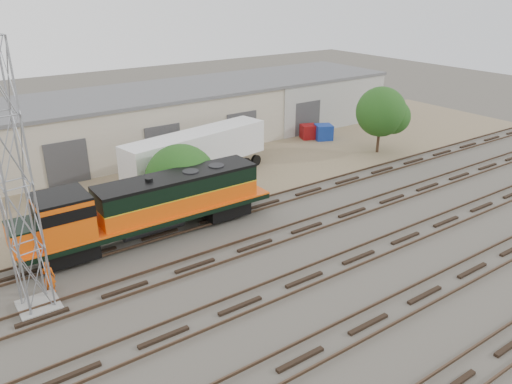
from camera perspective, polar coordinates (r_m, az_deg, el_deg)
ground at (r=28.56m, az=1.61°, el=-7.44°), size 140.00×140.00×0.00m
dirt_strip at (r=40.41m, az=-11.15°, el=1.49°), size 80.00×16.00×0.02m
tracks at (r=26.53m, az=5.53°, el=-9.93°), size 80.00×20.40×0.28m
warehouse at (r=46.73m, az=-15.46°, el=7.40°), size 58.40×10.40×5.30m
locomotive at (r=30.23m, az=-12.38°, el=-1.57°), size 15.63×2.74×3.76m
signal_tower at (r=23.92m, az=-25.77°, el=0.24°), size 1.85×1.85×12.54m
worker at (r=27.15m, az=-22.63°, el=-8.96°), size 0.77×0.66×1.77m
semi_trailer at (r=39.27m, az=-6.43°, el=4.88°), size 12.70×4.71×3.83m
dumpster_blue at (r=50.18m, az=7.72°, el=6.79°), size 2.07×2.02×1.50m
dumpster_red at (r=50.36m, az=6.04°, el=6.87°), size 1.90×1.84×1.40m
tree_mid at (r=33.91m, az=-8.02°, el=1.17°), size 5.11×4.87×4.87m
tree_east at (r=46.51m, az=14.42°, el=8.73°), size 4.67×4.45×6.01m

